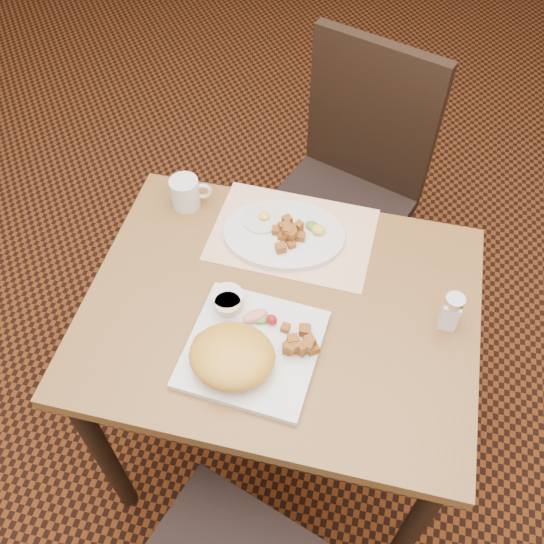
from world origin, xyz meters
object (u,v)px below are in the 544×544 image
at_px(plate_square, 253,349).
at_px(coffee_mug, 186,193).
at_px(chair_far, 349,180).
at_px(table, 280,332).
at_px(plate_oval, 284,235).
at_px(salt_shaker, 451,311).

height_order(plate_square, coffee_mug, coffee_mug).
relative_size(chair_far, plate_square, 3.46).
xyz_separation_m(table, plate_square, (-0.03, -0.13, 0.12)).
distance_m(table, plate_square, 0.18).
distance_m(plate_oval, coffee_mug, 0.28).
xyz_separation_m(salt_shaker, coffee_mug, (-0.68, 0.22, -0.01)).
bearing_deg(salt_shaker, plate_oval, 157.89).
distance_m(plate_square, coffee_mug, 0.48).
distance_m(table, chair_far, 0.68).
height_order(plate_oval, coffee_mug, coffee_mug).
bearing_deg(plate_oval, table, -79.26).
bearing_deg(salt_shaker, table, -173.84).
distance_m(chair_far, plate_oval, 0.53).
distance_m(table, salt_shaker, 0.41).
bearing_deg(plate_square, plate_oval, 91.06).
height_order(plate_square, plate_oval, plate_oval).
bearing_deg(chair_far, salt_shaker, 134.13).
bearing_deg(plate_square, coffee_mug, 125.46).
xyz_separation_m(table, salt_shaker, (0.37, 0.04, 0.16)).
bearing_deg(plate_square, table, 75.42).
height_order(chair_far, plate_oval, chair_far).
height_order(table, coffee_mug, coffee_mug).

